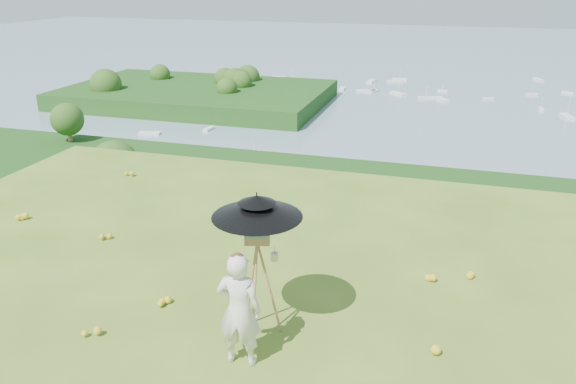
% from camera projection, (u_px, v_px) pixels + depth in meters
% --- Properties ---
extents(ground, '(14.00, 14.00, 0.00)m').
position_uv_depth(ground, '(192.00, 327.00, 7.75)').
color(ground, '#506F1F').
rests_on(ground, ground).
extents(forest_slope, '(140.00, 56.00, 22.00)m').
position_uv_depth(forest_slope, '(386.00, 380.00, 49.56)').
color(forest_slope, '#153B10').
rests_on(forest_slope, bay_water).
extents(shoreline_tier, '(170.00, 28.00, 8.00)m').
position_uv_depth(shoreline_tier, '(416.00, 250.00, 87.80)').
color(shoreline_tier, '#6D6957').
rests_on(shoreline_tier, bay_water).
extents(bay_water, '(700.00, 700.00, 0.00)m').
position_uv_depth(bay_water, '(449.00, 71.00, 234.26)').
color(bay_water, gray).
rests_on(bay_water, ground).
extents(peninsula, '(90.00, 60.00, 12.00)m').
position_uv_depth(peninsula, '(197.00, 87.00, 176.59)').
color(peninsula, '#153B10').
rests_on(peninsula, bay_water).
extents(slope_trees, '(110.00, 50.00, 6.00)m').
position_uv_depth(slope_trees, '(398.00, 237.00, 44.45)').
color(slope_trees, '#224615').
rests_on(slope_trees, forest_slope).
extents(harbor_town, '(110.00, 22.00, 5.00)m').
position_uv_depth(harbor_town, '(420.00, 212.00, 85.42)').
color(harbor_town, silver).
rests_on(harbor_town, shoreline_tier).
extents(moored_boats, '(140.00, 140.00, 0.70)m').
position_uv_depth(moored_boats, '(398.00, 110.00, 166.99)').
color(moored_boats, silver).
rests_on(moored_boats, bay_water).
extents(wildflowers, '(10.00, 10.50, 0.12)m').
position_uv_depth(wildflowers, '(200.00, 314.00, 7.95)').
color(wildflowers, gold).
rests_on(wildflowers, ground).
extents(painter, '(0.58, 0.40, 1.52)m').
position_uv_depth(painter, '(239.00, 310.00, 6.79)').
color(painter, white).
rests_on(painter, ground).
extents(field_easel, '(0.78, 0.78, 1.69)m').
position_uv_depth(field_easel, '(258.00, 280.00, 7.30)').
color(field_easel, olive).
rests_on(field_easel, ground).
extents(sun_umbrella, '(1.18, 1.18, 0.66)m').
position_uv_depth(sun_umbrella, '(257.00, 217.00, 7.00)').
color(sun_umbrella, black).
rests_on(sun_umbrella, field_easel).
extents(painter_cap, '(0.24, 0.26, 0.10)m').
position_uv_depth(painter_cap, '(237.00, 257.00, 6.52)').
color(painter_cap, '#CE717A').
rests_on(painter_cap, painter).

